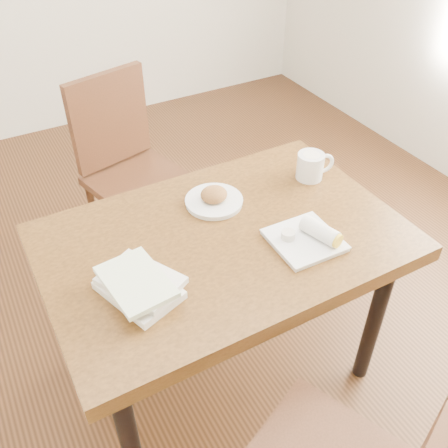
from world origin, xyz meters
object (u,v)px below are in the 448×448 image
coffee_mug (311,165)px  table (224,255)px  plate_scone (214,199)px  book_stack (139,285)px  chair_far (128,161)px  plate_burrito (309,237)px

coffee_mug → table: bearing=-162.9°
plate_scone → book_stack: (-0.40, -0.28, 0.01)m
chair_far → coffee_mug: size_ratio=6.31×
chair_far → coffee_mug: (0.48, -0.77, 0.26)m
plate_burrito → book_stack: size_ratio=0.77×
coffee_mug → plate_scone: bearing=175.4°
table → book_stack: size_ratio=4.16×
plate_burrito → book_stack: (-0.57, 0.06, 0.01)m
chair_far → book_stack: 1.09m
table → plate_scone: plate_scone is taller
chair_far → plate_scone: bearing=-83.8°
table → plate_scone: 0.21m
table → book_stack: bearing=-163.2°
chair_far → book_stack: chair_far is taller
plate_burrito → chair_far: bearing=103.1°
chair_far → plate_scone: 0.77m
table → plate_scone: bearing=72.2°
chair_far → plate_scone: (0.08, -0.74, 0.22)m
plate_scone → plate_burrito: (0.17, -0.34, 0.00)m
table → chair_far: chair_far is taller
table → chair_far: (-0.02, 0.91, -0.12)m
table → plate_burrito: size_ratio=5.43×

